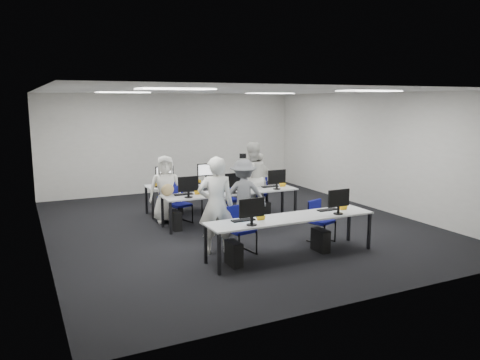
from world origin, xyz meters
name	(u,v)px	position (x,y,z in m)	size (l,w,h in m)	color
room	(235,159)	(0.00, 0.00, 1.50)	(9.00, 9.02, 3.00)	black
ceiling_panels	(235,92)	(0.00, 0.00, 2.98)	(5.20, 4.60, 0.02)	white
desk_front	(291,220)	(0.00, -2.40, 0.68)	(3.20, 0.70, 0.73)	white
desk_mid	(231,194)	(0.00, 0.20, 0.68)	(3.20, 0.70, 0.73)	white
desk_back	(208,184)	(0.00, 1.60, 0.68)	(3.20, 0.70, 0.73)	white
equipment_front	(283,238)	(-0.19, -2.42, 0.36)	(2.51, 0.41, 1.19)	#0D5CB1
equipment_mid	(224,209)	(-0.19, 0.18, 0.36)	(2.91, 0.41, 1.19)	white
equipment_back	(215,196)	(0.19, 1.62, 0.36)	(2.91, 0.41, 1.19)	white
chair_0	(241,239)	(-0.76, -1.88, 0.28)	(0.50, 0.53, 0.88)	navy
chair_1	(321,229)	(1.00, -1.92, 0.26)	(0.53, 0.55, 0.83)	navy
chair_2	(180,212)	(-1.07, 0.69, 0.27)	(0.53, 0.55, 0.84)	navy
chair_3	(228,207)	(0.12, 0.64, 0.27)	(0.42, 0.46, 0.86)	navy
chair_4	(255,201)	(0.95, 0.82, 0.30)	(0.54, 0.57, 0.95)	navy
chair_5	(168,207)	(-1.22, 1.15, 0.30)	(0.55, 0.58, 0.95)	navy
chair_6	(215,204)	(-0.09, 0.97, 0.30)	(0.57, 0.60, 0.95)	navy
chair_7	(256,200)	(1.08, 1.03, 0.27)	(0.55, 0.57, 0.87)	navy
handbag	(168,190)	(-1.45, 0.40, 0.86)	(0.32, 0.21, 0.26)	#99754E
student_0	(216,205)	(-1.17, -1.67, 0.91)	(0.66, 0.43, 1.81)	white
student_1	(251,178)	(0.81, 0.78, 0.90)	(0.87, 0.68, 1.79)	white
student_2	(166,189)	(-1.33, 0.95, 0.78)	(0.76, 0.49, 1.55)	white
student_3	(259,183)	(1.10, 0.92, 0.75)	(0.87, 0.36, 1.49)	white
photographer	(243,194)	(0.02, -0.40, 0.77)	(1.00, 0.58, 1.55)	slate
dslr_camera	(243,156)	(0.08, -0.23, 1.60)	(0.14, 0.18, 0.10)	black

